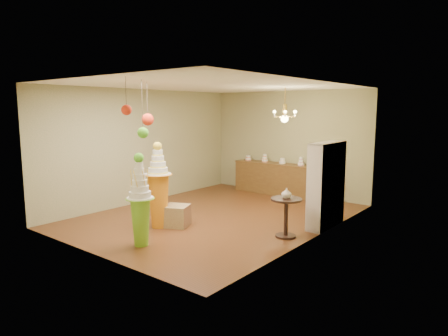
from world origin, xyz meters
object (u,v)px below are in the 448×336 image
Objects in this scene: sideboard at (282,179)px; pedestal_orange at (159,193)px; pedestal_green at (140,209)px; round_table at (286,212)px.

pedestal_orange is at bearing -95.12° from sideboard.
pedestal_green reaches higher than round_table.
round_table is at bearing -58.49° from sideboard.
pedestal_orange is 0.60× the size of sideboard.
pedestal_green is at bearing -58.46° from pedestal_orange.
round_table is (2.04, -3.33, 0.02)m from sideboard.
pedestal_green is at bearing -87.71° from sideboard.
sideboard is 3.91m from round_table.
pedestal_green is 2.77m from round_table.
sideboard is 3.93× the size of round_table.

